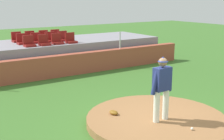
# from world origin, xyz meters

# --- Properties ---
(ground_plane) EXTENTS (60.00, 60.00, 0.00)m
(ground_plane) POSITION_xyz_m (0.00, 0.00, 0.00)
(ground_plane) COLOR #3C6D28
(pitchers_mound) EXTENTS (3.92, 3.92, 0.21)m
(pitchers_mound) POSITION_xyz_m (0.00, 0.00, 0.10)
(pitchers_mound) COLOR #97673E
(pitchers_mound) RESTS_ON ground_plane
(pitcher) EXTENTS (0.74, 0.29, 1.76)m
(pitcher) POSITION_xyz_m (-0.07, -0.24, 1.23)
(pitcher) COLOR white
(pitcher) RESTS_ON pitchers_mound
(baseball) EXTENTS (0.07, 0.07, 0.07)m
(baseball) POSITION_xyz_m (0.15, -1.15, 0.25)
(baseball) COLOR white
(baseball) RESTS_ON pitchers_mound
(fielding_glove) EXTENTS (0.23, 0.32, 0.11)m
(fielding_glove) POSITION_xyz_m (-0.89, 0.82, 0.26)
(fielding_glove) COLOR brown
(fielding_glove) RESTS_ON pitchers_mound
(brick_barrier) EXTENTS (13.77, 0.40, 0.97)m
(brick_barrier) POSITION_xyz_m (0.00, 6.44, 0.48)
(brick_barrier) COLOR #A54B37
(brick_barrier) RESTS_ON ground_plane
(fence_post_right) EXTENTS (0.06, 0.06, 0.84)m
(fence_post_right) POSITION_xyz_m (3.25, 6.44, 1.39)
(fence_post_right) COLOR silver
(fence_post_right) RESTS_ON brick_barrier
(bleacher_platform) EXTENTS (12.45, 3.43, 1.32)m
(bleacher_platform) POSITION_xyz_m (0.00, 8.64, 0.66)
(bleacher_platform) COLOR gray
(bleacher_platform) RESTS_ON ground_plane
(stadium_chair_0) EXTENTS (0.48, 0.44, 0.50)m
(stadium_chair_0) POSITION_xyz_m (-1.04, 7.47, 1.47)
(stadium_chair_0) COLOR maroon
(stadium_chair_0) RESTS_ON bleacher_platform
(stadium_chair_1) EXTENTS (0.48, 0.44, 0.50)m
(stadium_chair_1) POSITION_xyz_m (-0.35, 7.42, 1.47)
(stadium_chair_1) COLOR maroon
(stadium_chair_1) RESTS_ON bleacher_platform
(stadium_chair_2) EXTENTS (0.48, 0.44, 0.50)m
(stadium_chair_2) POSITION_xyz_m (0.33, 7.48, 1.47)
(stadium_chair_2) COLOR maroon
(stadium_chair_2) RESTS_ON bleacher_platform
(stadium_chair_3) EXTENTS (0.48, 0.44, 0.50)m
(stadium_chair_3) POSITION_xyz_m (1.02, 7.44, 1.47)
(stadium_chair_3) COLOR maroon
(stadium_chair_3) RESTS_ON bleacher_platform
(stadium_chair_4) EXTENTS (0.48, 0.44, 0.50)m
(stadium_chair_4) POSITION_xyz_m (-1.08, 8.34, 1.47)
(stadium_chair_4) COLOR maroon
(stadium_chair_4) RESTS_ON bleacher_platform
(stadium_chair_5) EXTENTS (0.48, 0.44, 0.50)m
(stadium_chair_5) POSITION_xyz_m (-0.37, 8.36, 1.47)
(stadium_chair_5) COLOR maroon
(stadium_chair_5) RESTS_ON bleacher_platform
(stadium_chair_6) EXTENTS (0.48, 0.44, 0.50)m
(stadium_chair_6) POSITION_xyz_m (0.36, 8.35, 1.47)
(stadium_chair_6) COLOR maroon
(stadium_chair_6) RESTS_ON bleacher_platform
(stadium_chair_7) EXTENTS (0.48, 0.44, 0.50)m
(stadium_chair_7) POSITION_xyz_m (1.05, 8.35, 1.47)
(stadium_chair_7) COLOR maroon
(stadium_chair_7) RESTS_ON bleacher_platform
(stadium_chair_8) EXTENTS (0.48, 0.44, 0.50)m
(stadium_chair_8) POSITION_xyz_m (-1.05, 9.27, 1.47)
(stadium_chair_8) COLOR maroon
(stadium_chair_8) RESTS_ON bleacher_platform
(stadium_chair_9) EXTENTS (0.48, 0.44, 0.50)m
(stadium_chair_9) POSITION_xyz_m (-0.36, 9.27, 1.47)
(stadium_chair_9) COLOR maroon
(stadium_chair_9) RESTS_ON bleacher_platform
(stadium_chair_10) EXTENTS (0.48, 0.44, 0.50)m
(stadium_chair_10) POSITION_xyz_m (0.36, 9.23, 1.47)
(stadium_chair_10) COLOR maroon
(stadium_chair_10) RESTS_ON bleacher_platform
(stadium_chair_11) EXTENTS (0.48, 0.44, 0.50)m
(stadium_chair_11) POSITION_xyz_m (1.03, 9.26, 1.47)
(stadium_chair_11) COLOR maroon
(stadium_chair_11) RESTS_ON bleacher_platform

